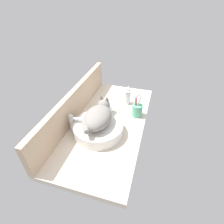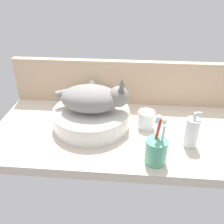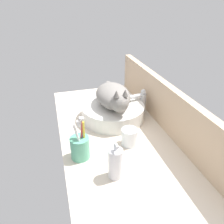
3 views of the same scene
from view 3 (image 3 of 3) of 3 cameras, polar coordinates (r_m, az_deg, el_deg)
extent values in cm
cube|color=beige|center=(108.48, 1.04, -5.99)|extent=(110.16, 53.49, 4.00)
cube|color=#CCAD8C|center=(110.58, 13.57, 1.79)|extent=(110.16, 3.60, 22.19)
cylinder|color=silver|center=(116.40, 0.22, 0.13)|extent=(33.24, 33.24, 7.87)
ellipsoid|color=gray|center=(112.10, 0.23, 4.35)|extent=(25.27, 17.41, 11.00)
sphere|color=gray|center=(101.19, 2.00, 2.37)|extent=(8.80, 8.80, 8.80)
cone|color=#635F5B|center=(98.61, 3.45, 5.06)|extent=(2.80, 2.80, 3.20)
cone|color=#635F5B|center=(97.41, 0.99, 4.79)|extent=(2.80, 2.80, 3.20)
cylinder|color=gray|center=(122.20, 0.66, 6.79)|extent=(10.94, 8.73, 3.20)
cylinder|color=silver|center=(123.19, 7.99, 2.40)|extent=(3.60, 3.60, 11.00)
cylinder|color=silver|center=(118.72, 6.06, 4.08)|extent=(3.46, 10.20, 2.20)
sphere|color=silver|center=(120.33, 8.20, 5.24)|extent=(2.80, 2.80, 2.80)
cylinder|color=silver|center=(80.68, 0.90, -13.29)|extent=(5.27, 5.27, 12.17)
cylinder|color=silver|center=(75.82, 0.95, -9.13)|extent=(1.20, 1.20, 2.80)
cylinder|color=silver|center=(74.05, 1.23, -8.83)|extent=(2.20, 1.00, 1.00)
cylinder|color=#5BB28E|center=(90.55, -8.35, -9.21)|extent=(7.83, 7.83, 9.52)
cylinder|color=blue|center=(88.51, -7.48, -6.80)|extent=(2.90, 1.35, 17.01)
cube|color=white|center=(83.82, -7.85, -2.09)|extent=(1.48, 0.86, 2.54)
cylinder|color=white|center=(86.69, -8.46, -7.75)|extent=(1.16, 4.34, 16.84)
cube|color=white|center=(81.89, -8.89, -3.00)|extent=(1.24, 1.27, 2.53)
cylinder|color=yellow|center=(88.27, -7.29, -6.89)|extent=(2.84, 0.96, 16.99)
cube|color=white|center=(83.57, -7.66, -2.18)|extent=(1.47, 0.81, 2.52)
cylinder|color=#D13838|center=(88.61, -8.02, -6.79)|extent=(3.57, 2.68, 16.93)
cube|color=white|center=(83.93, -8.41, -2.09)|extent=(1.57, 1.05, 2.63)
cylinder|color=white|center=(97.42, 4.56, -6.48)|extent=(7.19, 7.19, 7.73)
cylinder|color=silver|center=(98.17, 4.53, -7.08)|extent=(6.32, 6.32, 5.19)
camera|label=1|loc=(1.80, -21.43, 34.83)|focal=28.00mm
camera|label=2|loc=(1.02, -58.05, 17.45)|focal=40.00mm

